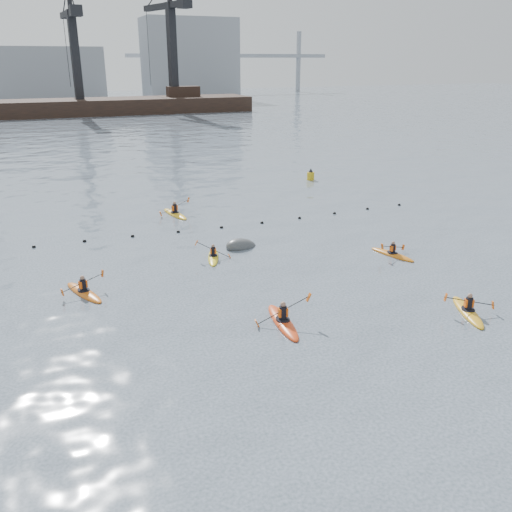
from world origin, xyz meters
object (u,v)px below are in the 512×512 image
(kayaker_0, at_px, (283,321))
(kayaker_5, at_px, (175,213))
(kayaker_2, at_px, (84,292))
(kayaker_1, at_px, (468,311))
(kayaker_3, at_px, (213,256))
(mooring_buoy, at_px, (241,247))
(nav_buoy, at_px, (311,176))
(kayaker_4, at_px, (392,254))

(kayaker_0, relative_size, kayaker_5, 1.01)
(kayaker_0, xyz_separation_m, kayaker_2, (-7.74, 6.63, -0.01))
(kayaker_1, distance_m, kayaker_3, 14.15)
(kayaker_3, distance_m, kayaker_5, 9.95)
(kayaker_2, relative_size, mooring_buoy, 1.57)
(kayaker_0, relative_size, nav_buoy, 2.97)
(kayaker_1, relative_size, kayaker_3, 1.14)
(mooring_buoy, distance_m, nav_buoy, 20.70)
(kayaker_3, distance_m, mooring_buoy, 2.52)
(kayaker_1, bearing_deg, kayaker_0, -173.07)
(nav_buoy, bearing_deg, kayaker_5, -154.39)
(kayaker_3, xyz_separation_m, kayaker_5, (0.24, 9.95, 0.02))
(kayaker_4, relative_size, mooring_buoy, 1.47)
(kayaker_2, bearing_deg, kayaker_5, 36.91)
(kayaker_0, height_order, nav_buoy, kayaker_0)
(kayaker_0, bearing_deg, kayaker_2, 146.17)
(kayaker_5, bearing_deg, kayaker_3, -102.60)
(kayaker_0, bearing_deg, mooring_buoy, 85.99)
(nav_buoy, bearing_deg, kayaker_4, -104.70)
(kayaker_0, distance_m, kayaker_4, 11.12)
(kayaker_1, xyz_separation_m, kayaker_2, (-15.98, 8.88, -0.00))
(kayaker_3, height_order, kayaker_5, kayaker_5)
(kayaker_3, xyz_separation_m, mooring_buoy, (2.20, 1.22, -0.09))
(kayaker_0, height_order, kayaker_2, kayaker_0)
(kayaker_5, distance_m, nav_buoy, 16.77)
(kayaker_0, distance_m, kayaker_1, 8.54)
(kayaker_2, xyz_separation_m, nav_buoy, (22.85, 19.63, 0.28))
(kayaker_1, distance_m, mooring_buoy, 14.03)
(kayaker_2, xyz_separation_m, mooring_buoy, (9.69, 3.66, -0.10))
(kayaker_0, distance_m, kayaker_3, 9.07)
(kayaker_0, bearing_deg, kayaker_5, 96.78)
(kayaker_0, relative_size, kayaker_1, 1.08)
(kayaker_2, relative_size, kayaker_5, 0.92)
(kayaker_0, bearing_deg, kayaker_1, -8.57)
(kayaker_1, height_order, mooring_buoy, kayaker_1)
(mooring_buoy, bearing_deg, kayaker_2, -159.32)
(kayaker_1, distance_m, kayaker_4, 7.88)
(kayaker_1, relative_size, mooring_buoy, 1.59)
(kayaker_2, bearing_deg, kayaker_3, -3.12)
(kayaker_0, xyz_separation_m, kayaker_4, (9.66, 5.50, -0.02))
(kayaker_1, xyz_separation_m, kayaker_4, (1.42, 7.75, -0.01))
(kayaker_1, relative_size, nav_buoy, 2.74)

